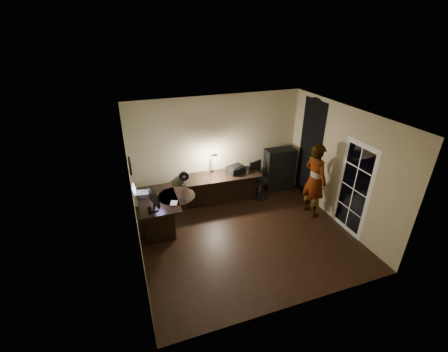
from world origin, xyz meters
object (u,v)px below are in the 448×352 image
object	(u,v)px
desk_left	(159,214)
cabinet	(279,169)
desk_right	(222,188)
office_chair	(260,180)
monitor	(154,203)
person	(315,180)

from	to	relation	value
desk_left	cabinet	size ratio (longest dim) A/B	1.12
desk_right	office_chair	xyz separation A→B (m)	(1.04, -0.12, 0.10)
monitor	person	bearing A→B (deg)	-19.11
desk_left	person	size ratio (longest dim) A/B	0.74
person	office_chair	bearing A→B (deg)	28.56
desk_left	cabinet	world-z (taller)	cabinet
desk_right	office_chair	distance (m)	1.05
monitor	office_chair	xyz separation A→B (m)	(2.88, 0.97, -0.47)
desk_left	cabinet	distance (m)	3.53
monitor	person	distance (m)	3.74
office_chair	desk_right	bearing A→B (deg)	154.30
monitor	office_chair	distance (m)	3.08
cabinet	office_chair	distance (m)	0.72
desk_right	office_chair	world-z (taller)	office_chair
office_chair	person	size ratio (longest dim) A/B	0.53
desk_left	desk_right	bearing A→B (deg)	22.01
desk_right	cabinet	world-z (taller)	cabinet
desk_right	cabinet	size ratio (longest dim) A/B	1.67
monitor	desk_left	bearing A→B (deg)	57.24
monitor	desk_right	bearing A→B (deg)	14.40
desk_left	person	xyz separation A→B (m)	(3.61, -0.60, 0.52)
cabinet	desk_right	bearing A→B (deg)	-173.41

